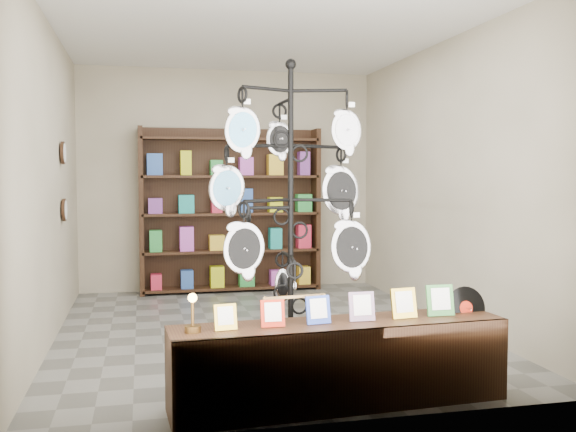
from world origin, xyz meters
name	(u,v)px	position (x,y,z in m)	size (l,w,h in m)	color
ground	(262,330)	(0.00, 0.00, 0.00)	(5.00, 5.00, 0.00)	slate
room_envelope	(262,147)	(0.00, 0.00, 1.85)	(5.00, 5.00, 5.00)	beige
display_tree	(291,201)	(-0.13, -1.81, 1.38)	(1.23, 1.03, 2.39)	black
front_shelf	(340,363)	(0.13, -2.20, 0.29)	(2.33, 0.60, 0.82)	black
back_shelving	(231,215)	(0.00, 2.30, 1.03)	(2.42, 0.36, 2.20)	black
wall_clocks	(64,181)	(-1.97, 0.80, 1.50)	(0.03, 0.24, 0.84)	black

